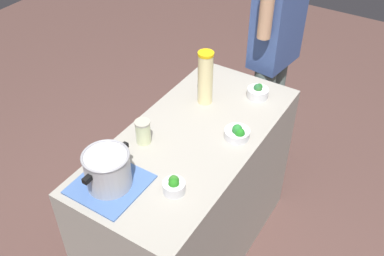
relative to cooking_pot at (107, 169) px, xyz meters
The scene contains 10 objects.
ground_plane 1.15m from the cooking_pot, 15.08° to the right, with size 8.00×8.00×0.00m, color brown.
counter_slab 0.76m from the cooking_pot, 15.08° to the right, with size 1.34×0.64×0.94m, color #9F9A8F.
dish_cloth 0.09m from the cooking_pot, 153.43° to the right, with size 0.31×0.30×0.01m, color #486BAC.
cooking_pot is the anchor object (origin of this frame).
lemonade_pitcher 0.77m from the cooking_pot, ahead, with size 0.09×0.09×0.31m.
mason_jar 0.32m from the cooking_pot, ahead, with size 0.08×0.08×0.13m.
broccoli_bowl_front 0.68m from the cooking_pot, 29.26° to the right, with size 0.13×0.13×0.08m.
broccoli_bowl_center 0.30m from the cooking_pot, 65.10° to the right, with size 0.10×0.10×0.08m.
broccoli_bowl_back 1.01m from the cooking_pot, 15.16° to the right, with size 0.12×0.12×0.08m.
person_cook 1.43m from the cooking_pot, ahead, with size 0.50×0.24×1.68m.
Camera 1 is at (-1.43, -0.89, 2.37)m, focal length 40.79 mm.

